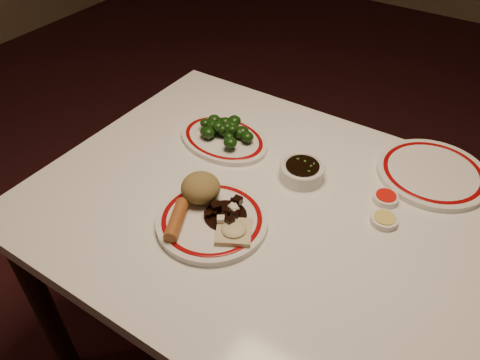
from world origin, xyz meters
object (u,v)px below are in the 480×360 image
Objects in this scene: rice_mound at (201,188)px; broccoli_plate at (224,139)px; dining_table at (274,232)px; fried_wonton at (234,231)px; main_plate at (212,221)px; spring_roll at (177,220)px; stirfry_heap at (226,213)px; broccoli_pile at (225,129)px; soy_bowl at (302,172)px.

broccoli_plate is (-0.10, 0.24, -0.04)m from rice_mound.
dining_table is 0.19m from fried_wonton.
broccoli_plate is (-0.16, 0.28, -0.00)m from main_plate.
spring_roll reaches higher than fried_wonton.
rice_mound is 0.27m from broccoli_plate.
stirfry_heap is (-0.05, 0.04, 0.00)m from fried_wonton.
main_plate is at bearing -60.01° from broccoli_plate.
main_plate is at bearing -126.17° from dining_table.
fried_wonton is (0.13, -0.05, -0.02)m from rice_mound.
broccoli_pile is (0.00, 0.01, 0.03)m from broccoli_plate.
spring_roll is at bearing -128.41° from dining_table.
fried_wonton is (-0.03, -0.14, 0.12)m from dining_table.
broccoli_plate is 1.75× the size of broccoli_pile.
rice_mound reaches higher than broccoli_plate.
dining_table is 0.18m from stirfry_heap.
main_plate is 0.08m from spring_roll.
stirfry_heap reaches higher than broccoli_plate.
dining_table is 3.54× the size of main_plate.
fried_wonton is 0.06m from stirfry_heap.
stirfry_heap is (0.09, -0.02, -0.02)m from rice_mound.
fried_wonton reaches higher than broccoli_plate.
fried_wonton is at bearing -95.76° from soy_bowl.
spring_roll reaches higher than broccoli_plate.
broccoli_pile is (-0.19, 0.27, 0.01)m from stirfry_heap.
rice_mound is at bearing -67.16° from broccoli_plate.
broccoli_plate is (-0.19, 0.26, -0.02)m from stirfry_heap.
rice_mound reaches higher than dining_table.
dining_table is at bearing 27.16° from spring_roll.
main_plate is 3.29× the size of stirfry_heap.
stirfry_heap is at bearing -55.03° from broccoli_pile.
fried_wonton is 0.93× the size of soy_bowl.
broccoli_pile is at bearing 124.97° from stirfry_heap.
dining_table is 0.19m from main_plate.
rice_mound is at bearing 145.96° from main_plate.
spring_roll is 0.13m from fried_wonton.
main_plate reaches higher than broccoli_plate.
spring_roll is (0.01, -0.10, -0.02)m from rice_mound.
spring_roll is 0.37m from broccoli_pile.
soy_bowl is (0.03, 0.28, -0.01)m from fried_wonton.
rice_mound is 0.14m from fried_wonton.
stirfry_heap is at bearing 22.67° from spring_roll.
dining_table is at bearing 55.60° from stirfry_heap.
rice_mound is 0.10m from spring_roll.
main_plate is at bearing -34.04° from rice_mound.
dining_table is 10.29× the size of spring_roll.
main_plate is at bearing -132.84° from stirfry_heap.
soy_bowl is at bearing 40.28° from spring_roll.
rice_mound is at bearing 169.04° from stirfry_heap.
dining_table is 0.28m from spring_roll.
spring_roll is 1.00× the size of soy_bowl.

